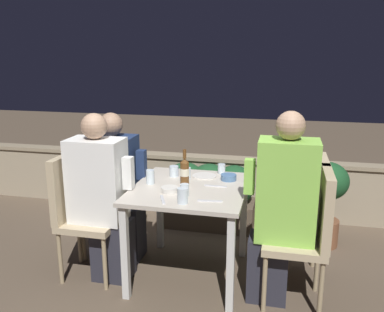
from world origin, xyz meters
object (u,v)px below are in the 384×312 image
(beer_bottle, at_px, (185,171))
(person_white_polo, at_px, (102,198))
(chair_left_near, at_px, (78,205))
(chair_right_far, at_px, (308,208))
(chair_right_near, at_px, (311,226))
(person_green_blouse, at_px, (281,209))
(person_navy_jumper, at_px, (118,187))
(chair_left_far, at_px, (95,191))
(potted_plant, at_px, (326,195))

(beer_bottle, bearing_deg, person_white_polo, -159.10)
(chair_left_near, height_order, chair_right_far, same)
(chair_right_far, bearing_deg, chair_right_near, -89.65)
(chair_right_near, xyz_separation_m, person_green_blouse, (-0.20, -0.00, 0.11))
(chair_left_near, bearing_deg, person_green_blouse, -0.35)
(person_white_polo, distance_m, person_navy_jumper, 0.33)
(chair_left_far, height_order, person_navy_jumper, person_navy_jumper)
(beer_bottle, bearing_deg, chair_right_far, 6.62)
(chair_left_far, distance_m, person_navy_jumper, 0.21)
(beer_bottle, bearing_deg, person_navy_jumper, 170.00)
(chair_right_far, bearing_deg, chair_left_near, -169.09)
(chair_left_near, xyz_separation_m, chair_right_near, (1.72, -0.01, 0.00))
(person_white_polo, distance_m, chair_left_far, 0.40)
(person_navy_jumper, xyz_separation_m, potted_plant, (1.72, 0.61, -0.15))
(beer_bottle, bearing_deg, chair_right_near, -14.01)
(potted_plant, bearing_deg, beer_bottle, -147.23)
(chair_right_far, height_order, potted_plant, chair_right_far)
(chair_right_far, distance_m, beer_bottle, 0.97)
(chair_left_near, height_order, chair_right_near, same)
(person_navy_jumper, xyz_separation_m, beer_bottle, (0.60, -0.11, 0.21))
(chair_right_near, relative_size, beer_bottle, 3.59)
(chair_left_near, relative_size, chair_right_far, 1.00)
(chair_left_near, distance_m, chair_right_near, 1.72)
(person_navy_jumper, bearing_deg, chair_left_far, -180.00)
(chair_right_far, bearing_deg, beer_bottle, -173.38)
(chair_right_near, bearing_deg, person_white_polo, 179.65)
(person_green_blouse, distance_m, beer_bottle, 0.78)
(chair_left_far, height_order, potted_plant, chair_left_far)
(person_green_blouse, height_order, beer_bottle, person_green_blouse)
(chair_left_near, bearing_deg, potted_plant, 26.33)
(chair_right_far, bearing_deg, chair_left_far, -179.94)
(chair_left_far, bearing_deg, person_green_blouse, -12.43)
(chair_left_near, xyz_separation_m, person_green_blouse, (1.52, -0.01, 0.11))
(chair_left_near, bearing_deg, chair_right_near, -0.31)
(beer_bottle, distance_m, potted_plant, 1.38)
(chair_right_near, height_order, beer_bottle, beer_bottle)
(chair_right_near, bearing_deg, chair_left_near, 179.69)
(person_green_blouse, xyz_separation_m, potted_plant, (0.39, 0.95, -0.20))
(chair_left_far, distance_m, person_green_blouse, 1.58)
(chair_left_far, relative_size, person_green_blouse, 0.72)
(person_navy_jumper, bearing_deg, person_green_blouse, -14.26)
(chair_left_far, bearing_deg, potted_plant, 17.69)
(person_green_blouse, bearing_deg, chair_left_far, 167.57)
(person_green_blouse, height_order, chair_right_far, person_green_blouse)
(chair_left_near, bearing_deg, chair_right_far, 10.91)
(chair_left_near, relative_size, person_navy_jumper, 0.78)
(person_white_polo, bearing_deg, chair_left_near, 180.00)
(chair_right_near, bearing_deg, potted_plant, 78.94)
(chair_right_far, xyz_separation_m, beer_bottle, (-0.93, -0.11, 0.26))
(person_navy_jumper, distance_m, beer_bottle, 0.65)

